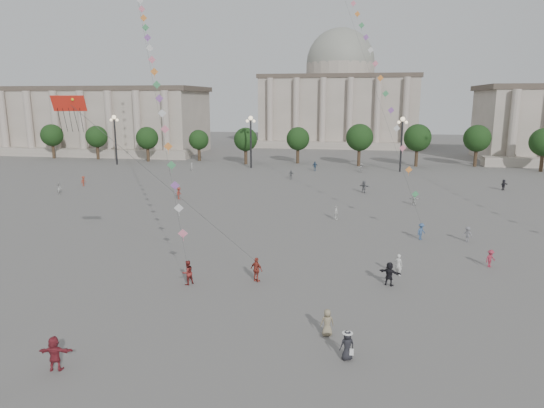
# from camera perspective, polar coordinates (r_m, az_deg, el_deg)

# --- Properties ---
(ground) EXTENTS (360.00, 360.00, 0.00)m
(ground) POSITION_cam_1_polar(r_m,az_deg,el_deg) (31.53, -4.07, -13.94)
(ground) COLOR #5C5957
(ground) RESTS_ON ground
(hall_west) EXTENTS (84.00, 26.22, 17.20)m
(hall_west) POSITION_cam_1_polar(r_m,az_deg,el_deg) (146.62, -24.08, 9.01)
(hall_west) COLOR gray
(hall_west) RESTS_ON ground
(hall_central) EXTENTS (48.30, 34.30, 35.50)m
(hall_central) POSITION_cam_1_polar(r_m,az_deg,el_deg) (156.77, 7.90, 12.20)
(hall_central) COLOR gray
(hall_central) RESTS_ON ground
(tree_row) EXTENTS (137.12, 5.12, 8.00)m
(tree_row) POSITION_cam_1_polar(r_m,az_deg,el_deg) (105.97, 6.47, 7.52)
(tree_row) COLOR #332219
(tree_row) RESTS_ON ground
(lamp_post_far_west) EXTENTS (2.00, 0.90, 10.65)m
(lamp_post_far_west) POSITION_cam_1_polar(r_m,az_deg,el_deg) (110.69, -18.00, 8.22)
(lamp_post_far_west) COLOR #262628
(lamp_post_far_west) RESTS_ON ground
(lamp_post_mid_west) EXTENTS (2.00, 0.90, 10.65)m
(lamp_post_mid_west) POSITION_cam_1_polar(r_m,az_deg,el_deg) (100.09, -2.52, 8.44)
(lamp_post_mid_west) COLOR #262628
(lamp_post_mid_west) RESTS_ON ground
(lamp_post_mid_east) EXTENTS (2.00, 0.90, 10.65)m
(lamp_post_mid_east) POSITION_cam_1_polar(r_m,az_deg,el_deg) (97.91, 15.04, 7.95)
(lamp_post_mid_east) COLOR #262628
(lamp_post_mid_east) RESTS_ON ground
(person_crowd_0) EXTENTS (1.21, 0.80, 1.92)m
(person_crowd_0) POSITION_cam_1_polar(r_m,az_deg,el_deg) (96.65, 5.05, 4.46)
(person_crowd_0) COLOR #2F4A6A
(person_crowd_0) RESTS_ON ground
(person_crowd_1) EXTENTS (1.08, 1.05, 1.75)m
(person_crowd_1) POSITION_cam_1_polar(r_m,az_deg,el_deg) (79.09, -23.75, 1.69)
(person_crowd_1) COLOR #AEAEAA
(person_crowd_1) RESTS_ON ground
(person_crowd_2) EXTENTS (0.79, 1.16, 1.66)m
(person_crowd_2) POSITION_cam_1_polar(r_m,az_deg,el_deg) (84.98, -21.29, 2.52)
(person_crowd_2) COLOR #A03E2B
(person_crowd_2) RESTS_ON ground
(person_crowd_3) EXTENTS (1.79, 1.16, 1.85)m
(person_crowd_3) POSITION_cam_1_polar(r_m,az_deg,el_deg) (38.21, 13.64, -7.98)
(person_crowd_3) COLOR black
(person_crowd_3) RESTS_ON ground
(person_crowd_4) EXTENTS (1.47, 1.55, 1.75)m
(person_crowd_4) POSITION_cam_1_polar(r_m,az_deg,el_deg) (96.01, 10.46, 4.20)
(person_crowd_4) COLOR #B6B5B1
(person_crowd_4) RESTS_ON ground
(person_crowd_6) EXTENTS (1.18, 1.03, 1.58)m
(person_crowd_6) POSITION_cam_1_polar(r_m,az_deg,el_deg) (51.87, 22.02, -3.33)
(person_crowd_6) COLOR slate
(person_crowd_6) RESTS_ON ground
(person_crowd_7) EXTENTS (1.45, 0.64, 1.51)m
(person_crowd_7) POSITION_cam_1_polar(r_m,az_deg,el_deg) (67.51, 16.41, 0.48)
(person_crowd_7) COLOR silver
(person_crowd_7) RESTS_ON ground
(person_crowd_8) EXTENTS (1.13, 1.03, 1.52)m
(person_crowd_8) POSITION_cam_1_polar(r_m,az_deg,el_deg) (45.01, 24.31, -5.87)
(person_crowd_8) COLOR #9E2B3E
(person_crowd_8) RESTS_ON ground
(person_crowd_9) EXTENTS (1.52, 1.43, 1.71)m
(person_crowd_9) POSITION_cam_1_polar(r_m,az_deg,el_deg) (83.84, 25.60, 2.05)
(person_crowd_9) COLOR black
(person_crowd_9) RESTS_ON ground
(person_crowd_10) EXTENTS (0.60, 0.70, 1.62)m
(person_crowd_10) POSITION_cam_1_polar(r_m,az_deg,el_deg) (97.63, -9.40, 4.33)
(person_crowd_10) COLOR #B0B0AC
(person_crowd_10) RESTS_ON ground
(person_crowd_12) EXTENTS (1.76, 1.40, 1.88)m
(person_crowd_12) POSITION_cam_1_polar(r_m,az_deg,el_deg) (74.78, 10.76, 2.01)
(person_crowd_12) COLOR slate
(person_crowd_12) RESTS_ON ground
(person_crowd_13) EXTENTS (0.79, 0.74, 1.81)m
(person_crowd_13) POSITION_cam_1_polar(r_m,az_deg,el_deg) (40.42, 14.66, -6.94)
(person_crowd_13) COLOR silver
(person_crowd_13) RESTS_ON ground
(person_crowd_16) EXTENTS (1.05, 0.70, 1.66)m
(person_crowd_16) POSITION_cam_1_polar(r_m,az_deg,el_deg) (86.09, 2.24, 3.46)
(person_crowd_16) COLOR slate
(person_crowd_16) RESTS_ON ground
(person_crowd_17) EXTENTS (0.76, 1.18, 1.72)m
(person_crowd_17) POSITION_cam_1_polar(r_m,az_deg,el_deg) (69.97, -10.89, 1.25)
(person_crowd_17) COLOR maroon
(person_crowd_17) RESTS_ON ground
(person_crowd_18) EXTENTS (0.93, 0.74, 1.67)m
(person_crowd_18) POSITION_cam_1_polar(r_m,az_deg,el_deg) (29.96, 6.52, -13.69)
(person_crowd_18) COLOR gray
(person_crowd_18) RESTS_ON ground
(person_crowd_19) EXTENTS (0.51, 1.03, 1.69)m
(person_crowd_19) POSITION_cam_1_polar(r_m,az_deg,el_deg) (57.38, 7.53, -1.04)
(person_crowd_19) COLOR white
(person_crowd_19) RESTS_ON ground
(tourist_0) EXTENTS (1.23, 0.97, 1.94)m
(tourist_0) POSITION_cam_1_polar(r_m,az_deg,el_deg) (37.88, -1.82, -7.73)
(tourist_0) COLOR #9D372B
(tourist_0) RESTS_ON ground
(tourist_2) EXTENTS (1.82, 0.88, 1.89)m
(tourist_2) POSITION_cam_1_polar(r_m,az_deg,el_deg) (28.69, -24.20, -15.74)
(tourist_2) COLOR maroon
(tourist_2) RESTS_ON ground
(kite_flyer_0) EXTENTS (1.14, 1.17, 1.91)m
(kite_flyer_0) POSITION_cam_1_polar(r_m,az_deg,el_deg) (37.86, -9.90, -7.95)
(kite_flyer_0) COLOR maroon
(kite_flyer_0) RESTS_ON ground
(kite_flyer_1) EXTENTS (1.21, 1.24, 1.71)m
(kite_flyer_1) POSITION_cam_1_polar(r_m,az_deg,el_deg) (51.19, 17.15, -3.10)
(kite_flyer_1) COLOR #395681
(kite_flyer_1) RESTS_ON ground
(hat_person) EXTENTS (0.96, 0.83, 1.69)m
(hat_person) POSITION_cam_1_polar(r_m,az_deg,el_deg) (27.61, 8.84, -16.04)
(hat_person) COLOR black
(hat_person) RESTS_ON ground
(dragon_kite) EXTENTS (6.90, 3.04, 17.41)m
(dragon_kite) POSITION_cam_1_polar(r_m,az_deg,el_deg) (35.31, -22.45, 9.61)
(dragon_kite) COLOR red
(dragon_kite) RESTS_ON ground
(kite_train_west) EXTENTS (21.97, 37.09, 57.04)m
(kite_train_west) POSITION_cam_1_polar(r_m,az_deg,el_deg) (58.71, -14.73, 19.35)
(kite_train_west) COLOR #3F3F3F
(kite_train_west) RESTS_ON ground
(kite_train_mid) EXTENTS (16.25, 42.37, 65.11)m
(kite_train_mid) POSITION_cam_1_polar(r_m,az_deg,el_deg) (72.94, 9.32, 22.16)
(kite_train_mid) COLOR #3F3F3F
(kite_train_mid) RESTS_ON ground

